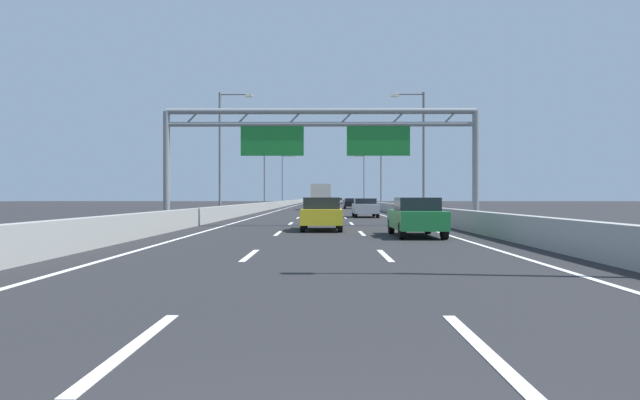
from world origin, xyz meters
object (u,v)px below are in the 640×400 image
(streetlamp_left_far, at_px, (266,168))
(blue_car, at_px, (308,201))
(streetlamp_right_far, at_px, (379,168))
(yellow_car, at_px, (322,213))
(streetlamp_left_mid, at_px, (223,147))
(streetlamp_right_mid, at_px, (421,146))
(green_car, at_px, (416,217))
(streetlamp_right_distant, at_px, (363,177))
(box_truck, at_px, (321,196))
(silver_car, at_px, (365,207))
(black_car, at_px, (350,203))
(white_car, at_px, (339,201))
(sign_gantry, at_px, (322,136))
(streetlamp_left_distant, at_px, (284,177))

(streetlamp_left_far, distance_m, blue_car, 49.82)
(streetlamp_right_far, bearing_deg, yellow_car, -98.96)
(streetlamp_left_mid, height_order, streetlamp_right_mid, same)
(streetlamp_left_mid, relative_size, streetlamp_left_far, 1.00)
(yellow_car, xyz_separation_m, green_car, (3.76, -4.08, -0.01))
(green_car, bearing_deg, streetlamp_right_distant, 87.47)
(box_truck, bearing_deg, streetlamp_right_far, 18.82)
(silver_car, bearing_deg, black_car, 89.35)
(white_car, bearing_deg, blue_car, -123.54)
(box_truck, bearing_deg, blue_car, 93.59)
(streetlamp_left_mid, height_order, streetlamp_right_distant, same)
(green_car, bearing_deg, streetlamp_right_far, 85.92)
(streetlamp_right_distant, distance_m, silver_car, 61.15)
(streetlamp_right_mid, bearing_deg, streetlamp_left_mid, 180.00)
(streetlamp_left_far, xyz_separation_m, streetlamp_right_far, (14.93, 0.00, 0.00))
(streetlamp_right_distant, distance_m, green_car, 82.43)
(streetlamp_right_mid, bearing_deg, streetlamp_left_far, 115.57)
(sign_gantry, height_order, black_car, sign_gantry)
(streetlamp_right_mid, xyz_separation_m, streetlamp_right_far, (0.00, 31.21, 0.00))
(sign_gantry, distance_m, green_car, 9.63)
(silver_car, bearing_deg, streetlamp_left_mid, -171.77)
(streetlamp_left_distant, bearing_deg, yellow_car, -84.50)
(streetlamp_right_distant, height_order, black_car, streetlamp_right_distant)
(streetlamp_left_mid, relative_size, streetlamp_right_far, 1.00)
(silver_car, bearing_deg, streetlamp_right_far, 82.19)
(streetlamp_right_far, height_order, streetlamp_right_distant, same)
(silver_car, bearing_deg, white_car, 89.83)
(green_car, distance_m, box_truck, 48.57)
(streetlamp_right_distant, relative_size, silver_car, 2.22)
(streetlamp_left_mid, distance_m, blue_car, 80.88)
(streetlamp_left_mid, xyz_separation_m, streetlamp_right_mid, (14.93, 0.00, 0.00))
(blue_car, bearing_deg, streetlamp_right_mid, -82.26)
(sign_gantry, xyz_separation_m, streetlamp_left_far, (-7.52, 43.14, 0.56))
(green_car, height_order, white_car, green_car)
(black_car, bearing_deg, sign_gantry, -94.62)
(blue_car, bearing_deg, white_car, 56.46)
(streetlamp_left_distant, height_order, box_truck, streetlamp_left_distant)
(streetlamp_left_mid, height_order, white_car, streetlamp_left_mid)
(streetlamp_left_distant, bearing_deg, streetlamp_right_mid, -76.55)
(silver_car, relative_size, green_car, 0.98)
(streetlamp_right_far, distance_m, streetlamp_right_distant, 31.21)
(blue_car, bearing_deg, streetlamp_left_far, -94.59)
(sign_gantry, bearing_deg, green_car, -64.40)
(streetlamp_left_mid, bearing_deg, sign_gantry, -57.78)
(streetlamp_left_distant, bearing_deg, sign_gantry, -84.22)
(streetlamp_left_distant, distance_m, black_car, 30.91)
(streetlamp_right_far, bearing_deg, sign_gantry, -99.75)
(streetlamp_right_mid, bearing_deg, streetlamp_right_far, 90.00)
(streetlamp_right_far, xyz_separation_m, streetlamp_left_distant, (-14.93, 31.21, 0.00))
(streetlamp_right_mid, relative_size, streetlamp_left_distant, 1.00)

